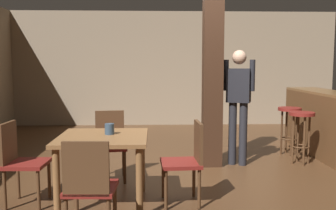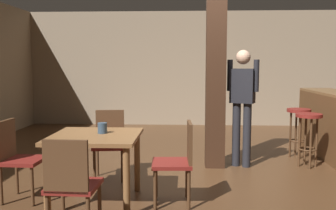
{
  "view_description": "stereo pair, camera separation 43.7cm",
  "coord_description": "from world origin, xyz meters",
  "px_view_note": "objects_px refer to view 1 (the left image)",
  "views": [
    {
      "loc": [
        -0.51,
        -4.82,
        1.51
      ],
      "look_at": [
        -0.32,
        0.21,
        0.96
      ],
      "focal_mm": 40.0,
      "sensor_mm": 36.0,
      "label": 1
    },
    {
      "loc": [
        -0.07,
        -4.82,
        1.51
      ],
      "look_at": [
        -0.32,
        0.21,
        0.96
      ],
      "focal_mm": 40.0,
      "sensor_mm": 36.0,
      "label": 2
    }
  ],
  "objects_px": {
    "chair_west": "(20,159)",
    "chair_south": "(89,185)",
    "bar_stool_near": "(301,125)",
    "bar_stool_mid": "(289,119)",
    "bar_counter": "(318,122)",
    "napkin_cup": "(109,129)",
    "standing_person": "(238,99)",
    "dining_table": "(103,147)",
    "chair_east": "(188,158)",
    "chair_north": "(110,141)"
  },
  "relations": [
    {
      "from": "bar_stool_mid",
      "to": "chair_west",
      "type": "bearing_deg",
      "value": -150.19
    },
    {
      "from": "chair_south",
      "to": "standing_person",
      "type": "distance_m",
      "value": 3.06
    },
    {
      "from": "chair_west",
      "to": "bar_counter",
      "type": "xyz_separation_m",
      "value": [
        4.22,
        2.19,
        0.04
      ]
    },
    {
      "from": "chair_west",
      "to": "standing_person",
      "type": "bearing_deg",
      "value": 29.3
    },
    {
      "from": "chair_east",
      "to": "chair_south",
      "type": "height_order",
      "value": "same"
    },
    {
      "from": "bar_counter",
      "to": "chair_north",
      "type": "bearing_deg",
      "value": -158.33
    },
    {
      "from": "chair_west",
      "to": "bar_stool_mid",
      "type": "xyz_separation_m",
      "value": [
        3.7,
        2.12,
        0.1
      ]
    },
    {
      "from": "chair_north",
      "to": "standing_person",
      "type": "distance_m",
      "value": 2.01
    },
    {
      "from": "dining_table",
      "to": "chair_north",
      "type": "relative_size",
      "value": 1.06
    },
    {
      "from": "chair_east",
      "to": "chair_north",
      "type": "xyz_separation_m",
      "value": [
        -0.94,
        0.9,
        0.0
      ]
    },
    {
      "from": "dining_table",
      "to": "bar_stool_near",
      "type": "xyz_separation_m",
      "value": [
        2.78,
        1.56,
        -0.02
      ]
    },
    {
      "from": "chair_east",
      "to": "standing_person",
      "type": "relative_size",
      "value": 0.52
    },
    {
      "from": "chair_north",
      "to": "bar_counter",
      "type": "bearing_deg",
      "value": 21.67
    },
    {
      "from": "dining_table",
      "to": "bar_stool_mid",
      "type": "xyz_separation_m",
      "value": [
        2.81,
        2.16,
        -0.02
      ]
    },
    {
      "from": "dining_table",
      "to": "chair_east",
      "type": "xyz_separation_m",
      "value": [
        0.91,
        -0.01,
        -0.12
      ]
    },
    {
      "from": "dining_table",
      "to": "bar_stool_mid",
      "type": "height_order",
      "value": "bar_stool_mid"
    },
    {
      "from": "dining_table",
      "to": "napkin_cup",
      "type": "xyz_separation_m",
      "value": [
        0.06,
        0.08,
        0.19
      ]
    },
    {
      "from": "dining_table",
      "to": "bar_counter",
      "type": "relative_size",
      "value": 0.45
    },
    {
      "from": "bar_counter",
      "to": "bar_stool_near",
      "type": "distance_m",
      "value": 0.86
    },
    {
      "from": "bar_stool_near",
      "to": "bar_stool_mid",
      "type": "xyz_separation_m",
      "value": [
        0.03,
        0.59,
        -0.0
      ]
    },
    {
      "from": "dining_table",
      "to": "chair_south",
      "type": "distance_m",
      "value": 0.88
    },
    {
      "from": "chair_west",
      "to": "bar_counter",
      "type": "relative_size",
      "value": 0.43
    },
    {
      "from": "napkin_cup",
      "to": "standing_person",
      "type": "xyz_separation_m",
      "value": [
        1.74,
        1.47,
        0.19
      ]
    },
    {
      "from": "chair_west",
      "to": "bar_stool_mid",
      "type": "distance_m",
      "value": 4.27
    },
    {
      "from": "dining_table",
      "to": "standing_person",
      "type": "bearing_deg",
      "value": 40.67
    },
    {
      "from": "dining_table",
      "to": "napkin_cup",
      "type": "relative_size",
      "value": 8.06
    },
    {
      "from": "chair_west",
      "to": "chair_south",
      "type": "xyz_separation_m",
      "value": [
        0.9,
        -0.91,
        0.0
      ]
    },
    {
      "from": "chair_north",
      "to": "napkin_cup",
      "type": "xyz_separation_m",
      "value": [
        0.09,
        -0.81,
        0.31
      ]
    },
    {
      "from": "chair_east",
      "to": "bar_stool_mid",
      "type": "height_order",
      "value": "chair_east"
    },
    {
      "from": "chair_north",
      "to": "napkin_cup",
      "type": "distance_m",
      "value": 0.87
    },
    {
      "from": "napkin_cup",
      "to": "bar_counter",
      "type": "bearing_deg",
      "value": 33.29
    },
    {
      "from": "dining_table",
      "to": "standing_person",
      "type": "distance_m",
      "value": 2.41
    },
    {
      "from": "chair_north",
      "to": "chair_south",
      "type": "relative_size",
      "value": 1.0
    },
    {
      "from": "chair_south",
      "to": "standing_person",
      "type": "bearing_deg",
      "value": 53.32
    },
    {
      "from": "chair_west",
      "to": "chair_south",
      "type": "relative_size",
      "value": 1.0
    },
    {
      "from": "chair_north",
      "to": "bar_stool_near",
      "type": "bearing_deg",
      "value": 13.42
    },
    {
      "from": "dining_table",
      "to": "standing_person",
      "type": "xyz_separation_m",
      "value": [
        1.8,
        1.55,
        0.37
      ]
    },
    {
      "from": "chair_south",
      "to": "napkin_cup",
      "type": "distance_m",
      "value": 1.01
    },
    {
      "from": "chair_north",
      "to": "bar_counter",
      "type": "relative_size",
      "value": 0.43
    },
    {
      "from": "napkin_cup",
      "to": "chair_east",
      "type": "bearing_deg",
      "value": -6.16
    },
    {
      "from": "napkin_cup",
      "to": "dining_table",
      "type": "bearing_deg",
      "value": -126.86
    },
    {
      "from": "dining_table",
      "to": "standing_person",
      "type": "height_order",
      "value": "standing_person"
    },
    {
      "from": "chair_west",
      "to": "bar_stool_near",
      "type": "bearing_deg",
      "value": 22.58
    },
    {
      "from": "standing_person",
      "to": "bar_stool_mid",
      "type": "xyz_separation_m",
      "value": [
        1.0,
        0.61,
        -0.4
      ]
    },
    {
      "from": "napkin_cup",
      "to": "chair_west",
      "type": "bearing_deg",
      "value": -177.15
    },
    {
      "from": "bar_counter",
      "to": "bar_stool_near",
      "type": "xyz_separation_m",
      "value": [
        -0.55,
        -0.66,
        0.06
      ]
    },
    {
      "from": "bar_counter",
      "to": "bar_stool_near",
      "type": "relative_size",
      "value": 2.61
    },
    {
      "from": "chair_south",
      "to": "standing_person",
      "type": "height_order",
      "value": "standing_person"
    },
    {
      "from": "chair_north",
      "to": "standing_person",
      "type": "height_order",
      "value": "standing_person"
    },
    {
      "from": "chair_west",
      "to": "napkin_cup",
      "type": "xyz_separation_m",
      "value": [
        0.96,
        0.05,
        0.31
      ]
    }
  ]
}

